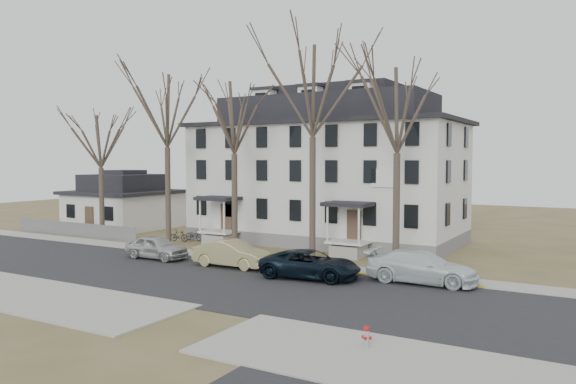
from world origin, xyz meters
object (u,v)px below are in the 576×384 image
Objects in this scene: tree_mid_right at (398,104)px; bicycle_left at (194,235)px; tree_mid_left at (234,112)px; tree_bungalow at (100,138)px; tree_center at (313,84)px; car_silver at (157,248)px; bicycle_right at (179,236)px; car_white at (422,268)px; car_tan at (232,254)px; boarding_house at (327,172)px; car_navy at (310,265)px; fire_hydrant at (367,337)px; tree_far_left at (167,105)px; small_house at (124,204)px.

tree_mid_right reaches higher than bicycle_left.
tree_mid_left is 1.18× the size of tree_bungalow.
tree_center is 16.24m from bicycle_left.
bicycle_right is at bearing 30.02° from car_silver.
tree_center reaches higher than tree_mid_right.
car_tan is at bearing 95.00° from car_white.
car_white is at bearing -51.26° from tree_mid_right.
car_tan is at bearing -132.37° from bicycle_right.
boarding_house reaches higher than car_white.
bicycle_left is at bearing 170.78° from tree_mid_right.
car_navy is 0.95× the size of car_white.
fire_hydrant is (15.25, -13.81, -9.20)m from tree_mid_left.
car_silver reaches higher than bicycle_left.
car_navy is (5.50, -0.48, -0.04)m from car_tan.
bicycle_right is (-9.53, -6.38, -4.92)m from boarding_house.
tree_bungalow is (-7.00, 0.00, -2.22)m from tree_far_left.
bicycle_right is (-18.03, 1.77, -9.14)m from tree_mid_right.
tree_far_left is 10.06m from bicycle_right.
tree_mid_left is 13.08m from tree_bungalow.
tree_far_left is at bearing -176.98° from bicycle_left.
tree_far_left is at bearing 146.98° from fire_hydrant.
small_house is at bearing 60.57° from car_tan.
car_silver is at bearing -153.13° from bicycle_left.
fire_hydrant is (12.30, -9.36, -0.39)m from car_tan.
tree_far_left is at bearing 180.00° from tree_mid_right.
tree_center is at bearing 0.00° from tree_bungalow.
tree_bungalow is 18.10m from car_tan.
tree_mid_right reaches higher than tree_bungalow.
tree_mid_right is at bearing 0.00° from tree_far_left.
tree_far_left is 1.27× the size of tree_bungalow.
car_white reaches higher than bicycle_right.
car_navy is (-3.05, -4.93, -8.85)m from tree_mid_right.
tree_mid_right reaches higher than car_tan.
fire_hydrant is (28.25, -13.81, -7.72)m from tree_bungalow.
fire_hydrant is at bearing -31.82° from small_house.
car_white is (7.95, -3.05, -10.26)m from tree_center.
tree_mid_right is at bearing -12.27° from small_house.
tree_far_left reaches higher than car_white.
boarding_house is 11.52m from bicycle_left.
boarding_house is 13.63× the size of bicycle_right.
boarding_house is at bearing 15.65° from car_navy.
tree_bungalow is at bearing 180.00° from tree_mid_right.
car_navy is at bearing -114.07° from bicycle_left.
tree_far_left is 3.16× the size of car_silver.
tree_bungalow is 32.38m from fire_hydrant.
tree_far_left is at bearing 62.23° from car_tan.
small_house is 0.81× the size of tree_bungalow.
boarding_house is 1.93× the size of tree_bungalow.
tree_center is 14.37m from car_silver.
small_house is 1.82× the size of car_tan.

